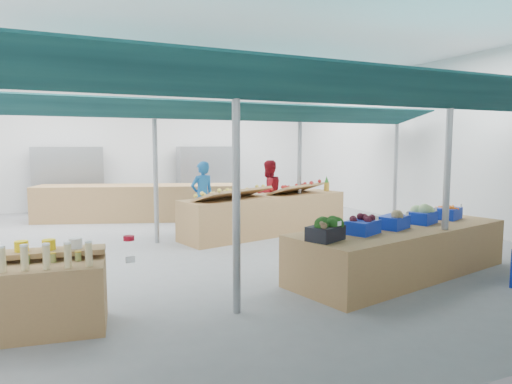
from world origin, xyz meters
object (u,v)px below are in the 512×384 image
Objects in this scene: vendor_left at (202,196)px; vendor_right at (268,193)px; veg_counter at (401,251)px; bottle_shelf at (24,295)px; fruit_counter at (266,215)px.

vendor_left and vendor_right have the same top height.
vendor_left is (-1.71, 5.02, 0.45)m from veg_counter.
fruit_counter is at bearing 47.08° from bottle_shelf.
vendor_left is (-1.20, 1.10, 0.39)m from fruit_counter.
vendor_right is (1.80, 0.00, 0.00)m from vendor_left.
vendor_right is at bearing 167.16° from vendor_left.
bottle_shelf is 5.43m from veg_counter.
vendor_left is (3.72, 5.03, 0.42)m from bottle_shelf.
bottle_shelf reaches higher than fruit_counter.
vendor_left is at bearing 61.98° from bottle_shelf.
veg_counter is 5.32m from vendor_left.
bottle_shelf is 6.30m from fruit_counter.
bottle_shelf is at bearing -154.26° from fruit_counter.
vendor_left reaches higher than fruit_counter.
vendor_left is 1.00× the size of vendor_right.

